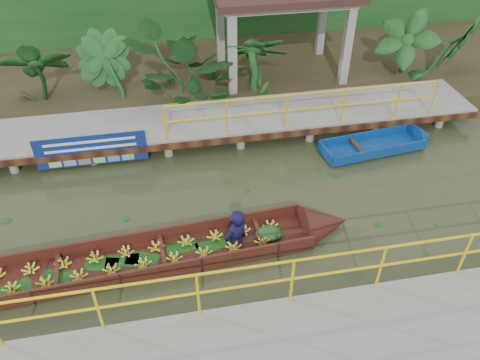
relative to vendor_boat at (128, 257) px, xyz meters
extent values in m
plane|color=#282E17|center=(2.08, 1.13, -0.23)|extent=(80.00, 80.00, 0.00)
cube|color=#312818|center=(2.08, 8.63, -0.01)|extent=(30.00, 8.00, 0.45)
cube|color=gray|center=(2.08, 4.63, 0.27)|extent=(16.00, 2.00, 0.15)
cube|color=black|center=(2.08, 3.63, 0.19)|extent=(16.00, 0.12, 0.18)
cylinder|color=yellow|center=(4.83, 3.68, 1.34)|extent=(7.50, 0.05, 0.05)
cylinder|color=yellow|center=(4.83, 3.68, 0.89)|extent=(7.50, 0.05, 0.05)
cylinder|color=yellow|center=(4.83, 3.68, 0.84)|extent=(0.05, 0.05, 1.00)
cylinder|color=gray|center=(-1.92, 3.83, -0.01)|extent=(0.24, 0.24, 0.55)
cylinder|color=gray|center=(-1.92, 5.43, -0.01)|extent=(0.24, 0.24, 0.55)
cylinder|color=gray|center=(0.08, 3.83, -0.01)|extent=(0.24, 0.24, 0.55)
cylinder|color=gray|center=(0.08, 5.43, -0.01)|extent=(0.24, 0.24, 0.55)
cylinder|color=gray|center=(2.08, 3.83, -0.01)|extent=(0.24, 0.24, 0.55)
cylinder|color=gray|center=(2.08, 5.43, -0.01)|extent=(0.24, 0.24, 0.55)
cylinder|color=gray|center=(4.08, 3.83, -0.01)|extent=(0.24, 0.24, 0.55)
cylinder|color=gray|center=(4.08, 5.43, -0.01)|extent=(0.24, 0.24, 0.55)
cylinder|color=gray|center=(6.08, 3.83, -0.01)|extent=(0.24, 0.24, 0.55)
cylinder|color=gray|center=(6.08, 5.43, -0.01)|extent=(0.24, 0.24, 0.55)
cylinder|color=gray|center=(8.08, 3.83, -0.01)|extent=(0.24, 0.24, 0.55)
cylinder|color=gray|center=(8.08, 5.43, -0.01)|extent=(0.24, 0.24, 0.55)
cylinder|color=gray|center=(2.08, 3.83, -0.01)|extent=(0.24, 0.24, 0.55)
cylinder|color=yellow|center=(3.08, -1.92, 1.42)|extent=(10.00, 0.05, 0.05)
cylinder|color=yellow|center=(3.08, -1.92, 0.97)|extent=(10.00, 0.05, 0.05)
cylinder|color=yellow|center=(3.08, -1.92, 0.92)|extent=(0.05, 0.05, 1.00)
cube|color=gray|center=(3.28, 6.23, 1.37)|extent=(0.25, 0.25, 2.80)
cube|color=gray|center=(6.88, 6.23, 1.37)|extent=(0.25, 0.25, 2.80)
cube|color=gray|center=(3.28, 8.63, 1.37)|extent=(0.25, 0.25, 2.80)
cube|color=gray|center=(6.88, 8.63, 1.37)|extent=(0.25, 0.25, 2.80)
cube|color=#3B1710|center=(-0.34, -0.02, -0.17)|extent=(8.44, 1.60, 0.06)
cube|color=#3B1710|center=(-0.37, 0.50, -0.02)|extent=(8.38, 0.61, 0.36)
cube|color=#3B1710|center=(-0.30, -0.55, -0.02)|extent=(8.38, 0.61, 0.36)
cone|color=#3B1710|center=(4.32, 0.28, -0.09)|extent=(1.11, 1.07, 1.01)
ellipsoid|color=#144117|center=(3.01, 0.20, -0.06)|extent=(0.62, 0.50, 0.27)
imported|color=black|center=(2.28, 0.15, 0.73)|extent=(0.76, 0.68, 1.74)
cube|color=navy|center=(6.61, 3.00, -0.14)|extent=(2.93, 1.19, 0.09)
cube|color=navy|center=(6.56, 3.42, -0.02)|extent=(2.83, 0.40, 0.28)
cube|color=navy|center=(6.66, 2.57, -0.02)|extent=(2.83, 0.40, 0.28)
cube|color=navy|center=(5.19, 2.83, -0.02)|extent=(0.16, 0.85, 0.28)
cone|color=navy|center=(8.21, 3.19, -0.08)|extent=(0.66, 0.86, 0.80)
cube|color=black|center=(6.14, 2.94, 0.01)|extent=(0.20, 0.86, 0.05)
cube|color=navy|center=(-0.87, 3.61, 0.32)|extent=(2.82, 0.03, 0.88)
cube|color=white|center=(-0.87, 3.59, 0.59)|extent=(2.29, 0.01, 0.07)
cube|color=white|center=(-0.87, 3.59, 0.39)|extent=(2.29, 0.01, 0.07)
imported|color=#144117|center=(-2.43, 6.43, 1.06)|extent=(1.36, 1.36, 1.69)
imported|color=#144117|center=(-0.43, 6.43, 1.06)|extent=(1.36, 1.36, 1.69)
imported|color=#144117|center=(2.07, 6.43, 1.06)|extent=(1.36, 1.36, 1.69)
imported|color=#144117|center=(4.07, 6.43, 1.06)|extent=(1.36, 1.36, 1.69)
imported|color=#144117|center=(9.07, 6.43, 1.06)|extent=(1.36, 1.36, 1.69)
imported|color=#144117|center=(10.57, 6.43, 1.06)|extent=(1.36, 1.36, 1.69)
camera|label=1|loc=(1.06, -6.81, 7.16)|focal=35.00mm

